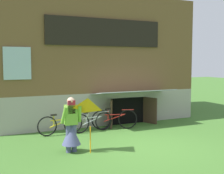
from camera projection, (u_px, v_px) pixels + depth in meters
ground_plane at (145, 146)px, 8.57m from camera, size 60.00×60.00×0.00m
log_house at (86, 60)px, 13.15m from camera, size 8.33×5.71×5.12m
person at (71, 129)px, 7.93m from camera, size 0.60×0.52×1.53m
kite at (88, 111)px, 7.57m from camera, size 0.80×0.80×1.46m
bicycle_red at (115, 119)px, 10.66m from camera, size 1.65×0.52×0.78m
bicycle_silver at (92, 122)px, 10.29m from camera, size 1.60×0.20×0.73m
bicycle_yellow at (60, 124)px, 9.87m from camera, size 1.59×0.13×0.73m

